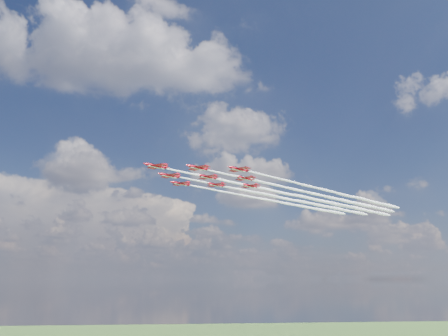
{
  "coord_description": "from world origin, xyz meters",
  "views": [
    {
      "loc": [
        -10.43,
        -150.16,
        42.24
      ],
      "look_at": [
        6.17,
        -0.32,
        80.75
      ],
      "focal_mm": 35.0,
      "sensor_mm": 36.0,
      "label": 1
    }
  ],
  "objects": [
    {
      "name": "jet_row2_port",
      "position": [
        47.26,
        27.39,
        77.75
      ],
      "size": [
        107.54,
        82.81,
        2.37
      ],
      "rotation": [
        0.0,
        0.0,
        0.65
      ],
      "color": "red"
    },
    {
      "name": "jet_lead",
      "position": [
        33.7,
        26.83,
        77.75
      ],
      "size": [
        107.54,
        82.81,
        2.37
      ],
      "rotation": [
        0.0,
        0.0,
        0.65
      ],
      "color": "red"
    },
    {
      "name": "jet_row4_starb",
      "position": [
        55.46,
        53.27,
        77.75
      ],
      "size": [
        107.54,
        82.81,
        2.37
      ],
      "rotation": [
        0.0,
        0.0,
        0.65
      ],
      "color": "red"
    },
    {
      "name": "jet_row3_port",
      "position": [
        60.82,
        27.95,
        77.75
      ],
      "size": [
        107.54,
        82.81,
        2.37
      ],
      "rotation": [
        0.0,
        0.0,
        0.65
      ],
      "color": "red"
    },
    {
      "name": "jet_row4_port",
      "position": [
        64.92,
        40.89,
        77.75
      ],
      "size": [
        107.54,
        82.81,
        2.37
      ],
      "rotation": [
        0.0,
        0.0,
        0.65
      ],
      "color": "red"
    },
    {
      "name": "jet_row3_starb",
      "position": [
        41.9,
        52.71,
        77.75
      ],
      "size": [
        107.54,
        82.81,
        2.37
      ],
      "rotation": [
        0.0,
        0.0,
        0.65
      ],
      "color": "red"
    },
    {
      "name": "jet_row3_centre",
      "position": [
        51.36,
        40.33,
        77.75
      ],
      "size": [
        107.54,
        82.81,
        2.37
      ],
      "rotation": [
        0.0,
        0.0,
        0.65
      ],
      "color": "red"
    },
    {
      "name": "jet_row2_starb",
      "position": [
        37.8,
        39.77,
        77.75
      ],
      "size": [
        107.54,
        82.81,
        2.37
      ],
      "rotation": [
        0.0,
        0.0,
        0.65
      ],
      "color": "red"
    },
    {
      "name": "jet_tail",
      "position": [
        69.03,
        53.83,
        77.75
      ],
      "size": [
        107.54,
        82.81,
        2.37
      ],
      "rotation": [
        0.0,
        0.0,
        0.65
      ],
      "color": "red"
    }
  ]
}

